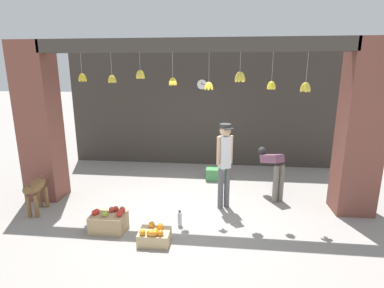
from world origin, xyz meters
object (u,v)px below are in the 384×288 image
Objects in this scene: dog at (35,189)px; fruit_crate_oranges at (154,236)px; worker_stooping at (273,167)px; fruit_crate_apples at (109,221)px; produce_box_green at (216,174)px; wall_clock at (202,84)px; shopkeeper at (225,159)px; water_bottle at (180,219)px.

fruit_crate_oranges is (2.48, -0.79, -0.35)m from dog.
worker_stooping is 3.46m from fruit_crate_apples.
dog is at bearing -147.07° from produce_box_green.
wall_clock reaches higher than fruit_crate_oranges.
fruit_crate_apples is (1.62, -0.48, -0.31)m from dog.
worker_stooping is 3.18m from wall_clock.
dog is 2.88× the size of wall_clock.
shopkeeper is 3.61× the size of produce_box_green.
fruit_crate_apples reaches higher than produce_box_green.
worker_stooping is at bearing 43.45° from fruit_crate_oranges.
fruit_crate_oranges is at bearing 64.84° from dog.
water_bottle is at bearing 61.41° from fruit_crate_oranges.
dog is 2.62m from fruit_crate_oranges.
fruit_crate_oranges and produce_box_green have the same top height.
fruit_crate_oranges is 1.04× the size of produce_box_green.
shopkeeper reaches higher than produce_box_green.
shopkeeper reaches higher than dog.
wall_clock is (-0.45, 1.21, 2.15)m from produce_box_green.
wall_clock reaches higher than dog.
fruit_crate_apples is 1.24× the size of produce_box_green.
worker_stooping is 2.96m from fruit_crate_oranges.
shopkeeper is 3.47× the size of fruit_crate_oranges.
fruit_crate_apples is 4.59m from wall_clock.
worker_stooping is 2.18× the size of produce_box_green.
wall_clock reaches higher than produce_box_green.
produce_box_green is at bearing 115.36° from dog.
worker_stooping reaches higher than fruit_crate_apples.
worker_stooping is 3.56× the size of water_bottle.
dog is at bearing 175.97° from water_bottle.
fruit_crate_oranges is 0.84× the size of fruit_crate_apples.
produce_box_green is (-0.21, 1.55, -0.86)m from shopkeeper.
fruit_crate_oranges is (-1.09, -1.41, -0.88)m from shopkeeper.
dog is 1.41× the size of fruit_crate_apples.
fruit_crate_oranges is at bearing -19.30° from fruit_crate_apples.
shopkeeper is at bearing -178.42° from worker_stooping.
worker_stooping is 2.34m from water_bottle.
dog is 4.81m from wall_clock.
shopkeeper is 1.66× the size of worker_stooping.
fruit_crate_apples is at bearing -178.58° from worker_stooping.
dog is 0.48× the size of shopkeeper.
wall_clock is (2.91, 3.38, 1.81)m from dog.
worker_stooping is at bearing 97.24° from dog.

